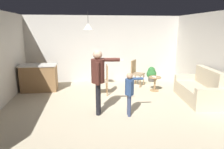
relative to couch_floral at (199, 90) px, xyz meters
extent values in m
plane|color=beige|center=(-2.66, -0.37, -0.33)|extent=(7.68, 7.68, 0.00)
cube|color=beige|center=(-2.66, 2.83, 1.02)|extent=(6.40, 0.10, 2.70)
cube|color=beige|center=(-0.06, 0.01, -0.11)|extent=(1.00, 1.52, 0.45)
cube|color=beige|center=(0.27, -0.03, 0.39)|extent=(0.35, 1.45, 0.55)
cube|color=beige|center=(-0.14, -0.80, -0.02)|extent=(0.86, 0.27, 0.63)
cube|color=beige|center=(0.03, 0.81, -0.02)|extent=(0.86, 0.27, 0.63)
cylinder|color=#99754C|center=(0.18, -0.82, -0.30)|extent=(0.05, 0.05, 0.06)
cylinder|color=#99754C|center=(0.35, 0.77, -0.30)|extent=(0.05, 0.05, 0.06)
cylinder|color=#99754C|center=(-0.47, -0.75, -0.30)|extent=(0.05, 0.05, 0.06)
cylinder|color=#99754C|center=(-0.29, 0.84, -0.30)|extent=(0.05, 0.05, 0.06)
cube|color=olive|center=(-5.11, 1.70, 0.12)|extent=(1.20, 0.60, 0.91)
cube|color=beige|center=(-5.11, 1.70, 0.60)|extent=(1.26, 0.66, 0.04)
cylinder|color=#99754C|center=(-1.03, 1.11, 0.17)|extent=(0.44, 0.44, 0.03)
cylinder|color=#99754C|center=(-1.03, 1.11, -0.09)|extent=(0.06, 0.06, 0.49)
cylinder|color=#99754C|center=(-1.03, 1.11, -0.32)|extent=(0.31, 0.31, 0.03)
cylinder|color=black|center=(-3.14, -0.47, 0.09)|extent=(0.12, 0.12, 0.85)
cylinder|color=black|center=(-3.16, -0.64, 0.09)|extent=(0.12, 0.12, 0.85)
cylinder|color=#4C261E|center=(-3.15, -0.56, 0.82)|extent=(0.34, 0.34, 0.60)
sphere|color=#D8AD8C|center=(-3.15, -0.56, 1.23)|extent=(0.23, 0.23, 0.23)
cylinder|color=#4C261E|center=(-2.85, -0.39, 1.07)|extent=(0.57, 0.16, 0.10)
cube|color=white|center=(-2.54, -0.42, 1.07)|extent=(0.13, 0.05, 0.04)
cylinder|color=#4C261E|center=(-3.17, -0.75, 0.79)|extent=(0.10, 0.10, 0.57)
cylinder|color=#384260|center=(-2.38, -0.73, -0.05)|extent=(0.08, 0.08, 0.57)
cylinder|color=#384260|center=(-2.38, -0.85, -0.05)|extent=(0.08, 0.08, 0.57)
cylinder|color=navy|center=(-2.38, -0.79, 0.44)|extent=(0.22, 0.22, 0.40)
sphere|color=tan|center=(-2.38, -0.79, 0.72)|extent=(0.15, 0.15, 0.15)
cylinder|color=navy|center=(-2.19, -0.66, 0.61)|extent=(0.38, 0.08, 0.07)
cube|color=white|center=(-1.97, -0.67, 0.61)|extent=(0.13, 0.04, 0.04)
cylinder|color=navy|center=(-2.39, -0.92, 0.42)|extent=(0.07, 0.07, 0.38)
cylinder|color=#99754C|center=(-1.50, 2.08, -0.11)|extent=(0.04, 0.04, 0.45)
cylinder|color=#99754C|center=(-1.72, 1.79, -0.11)|extent=(0.04, 0.04, 0.45)
cylinder|color=#99754C|center=(-1.21, 1.86, -0.11)|extent=(0.04, 0.04, 0.45)
cylinder|color=#99754C|center=(-1.43, 1.57, -0.11)|extent=(0.04, 0.04, 0.45)
cube|color=#997F60|center=(-1.46, 1.83, 0.14)|extent=(0.59, 0.59, 0.05)
cube|color=#99754C|center=(-1.61, 1.94, 0.42)|extent=(0.26, 0.32, 0.50)
cylinder|color=#99754C|center=(-2.77, 0.79, -0.11)|extent=(0.04, 0.04, 0.45)
cylinder|color=#99754C|center=(-2.76, 1.15, -0.11)|extent=(0.04, 0.04, 0.45)
cylinder|color=#99754C|center=(-3.13, 0.81, -0.11)|extent=(0.04, 0.04, 0.45)
cylinder|color=#99754C|center=(-3.12, 1.17, -0.11)|extent=(0.04, 0.04, 0.45)
cube|color=tan|center=(-2.94, 0.98, 0.14)|extent=(0.43, 0.43, 0.05)
cube|color=#99754C|center=(-2.75, 0.97, 0.42)|extent=(0.05, 0.38, 0.50)
cylinder|color=#4C4742|center=(-0.72, 2.38, -0.24)|extent=(0.24, 0.24, 0.19)
sphere|color=#2D6B33|center=(-0.72, 2.38, 0.00)|extent=(0.41, 0.41, 0.41)
sphere|color=#2D6B33|center=(-0.72, 2.38, 0.14)|extent=(0.31, 0.31, 0.31)
cube|color=white|center=(-1.07, 1.06, 0.21)|extent=(0.12, 0.12, 0.04)
cone|color=silver|center=(-3.34, 1.00, 1.92)|extent=(0.32, 0.32, 0.20)
cylinder|color=black|center=(-3.34, 1.00, 2.19)|extent=(0.01, 0.01, 0.36)
camera|label=1|loc=(-3.44, -5.44, 1.86)|focal=31.82mm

